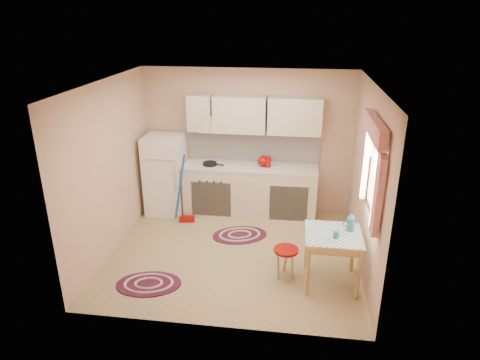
{
  "coord_description": "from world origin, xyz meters",
  "views": [
    {
      "loc": [
        0.83,
        -5.45,
        3.36
      ],
      "look_at": [
        0.06,
        0.25,
        1.08
      ],
      "focal_mm": 32.0,
      "sensor_mm": 36.0,
      "label": 1
    }
  ],
  "objects_px": {
    "table": "(331,259)",
    "fridge": "(165,175)",
    "stool": "(285,262)",
    "base_cabinets": "(250,192)"
  },
  "relations": [
    {
      "from": "table",
      "to": "fridge",
      "type": "bearing_deg",
      "value": 146.8
    },
    {
      "from": "table",
      "to": "stool",
      "type": "relative_size",
      "value": 1.71
    },
    {
      "from": "fridge",
      "to": "table",
      "type": "relative_size",
      "value": 1.94
    },
    {
      "from": "stool",
      "to": "fridge",
      "type": "bearing_deg",
      "value": 141.26
    },
    {
      "from": "fridge",
      "to": "table",
      "type": "bearing_deg",
      "value": -33.2
    },
    {
      "from": "base_cabinets",
      "to": "fridge",
      "type": "bearing_deg",
      "value": -178.06
    },
    {
      "from": "base_cabinets",
      "to": "table",
      "type": "relative_size",
      "value": 3.12
    },
    {
      "from": "fridge",
      "to": "stool",
      "type": "height_order",
      "value": "fridge"
    },
    {
      "from": "fridge",
      "to": "stool",
      "type": "bearing_deg",
      "value": -38.74
    },
    {
      "from": "stool",
      "to": "table",
      "type": "bearing_deg",
      "value": -6.34
    }
  ]
}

